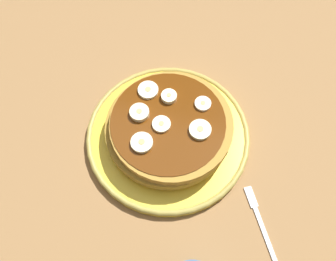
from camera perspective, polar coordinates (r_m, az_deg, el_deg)
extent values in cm
cube|color=olive|center=(70.01, 0.00, -1.65)|extent=(140.00, 140.00, 3.00)
cylinder|color=yellow|center=(68.01, 0.00, -0.87)|extent=(27.98, 27.98, 1.43)
torus|color=#A49342|center=(67.55, 0.00, -0.69)|extent=(28.14, 28.14, 1.00)
cylinder|color=#A86622|center=(66.45, 0.12, -0.70)|extent=(19.82, 19.82, 1.55)
cylinder|color=olive|center=(65.34, -0.30, 0.39)|extent=(20.89, 20.89, 1.55)
cylinder|color=#AD7F31|center=(63.68, 0.39, 0.53)|extent=(20.11, 20.11, 1.55)
cylinder|color=#592B0A|center=(63.13, 0.00, 1.26)|extent=(18.71, 18.71, 0.16)
cylinder|color=#F9E8BF|center=(62.64, -0.96, 0.89)|extent=(2.98, 2.98, 0.67)
cylinder|color=tan|center=(62.31, -0.97, 1.05)|extent=(0.83, 0.83, 0.08)
cylinder|color=#F6E9B7|center=(63.56, -4.21, 2.49)|extent=(3.19, 3.19, 1.00)
cylinder|color=tan|center=(63.09, -4.25, 2.73)|extent=(0.89, 0.89, 0.08)
cylinder|color=#F0F0B5|center=(62.53, 4.78, 0.43)|extent=(3.55, 3.55, 0.78)
cylinder|color=tan|center=(62.15, 4.81, 0.60)|extent=(0.99, 0.99, 0.08)
cylinder|color=#F1EDB9|center=(61.27, -3.82, -1.79)|extent=(3.50, 3.50, 0.83)
cylinder|color=tan|center=(60.86, -3.85, -1.62)|extent=(0.98, 0.98, 0.08)
cylinder|color=#F6EDBF|center=(65.91, -2.91, 5.85)|extent=(3.43, 3.43, 0.66)
cylinder|color=tan|center=(65.60, -2.92, 6.02)|extent=(0.96, 0.96, 0.08)
cylinder|color=#FEF4BB|center=(64.98, 0.14, 4.93)|extent=(2.61, 2.61, 0.99)
cylinder|color=tan|center=(64.52, 0.14, 5.18)|extent=(0.73, 0.73, 0.08)
cylinder|color=#F4E4C1|center=(64.73, 5.07, 3.87)|extent=(2.72, 2.72, 0.64)
cylinder|color=tan|center=(64.42, 5.10, 4.03)|extent=(0.76, 0.76, 0.08)
cube|color=silver|center=(64.87, 14.01, -14.63)|extent=(8.37, 5.73, 0.50)
cube|color=silver|center=(65.99, 11.96, -9.39)|extent=(3.62, 2.95, 0.50)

